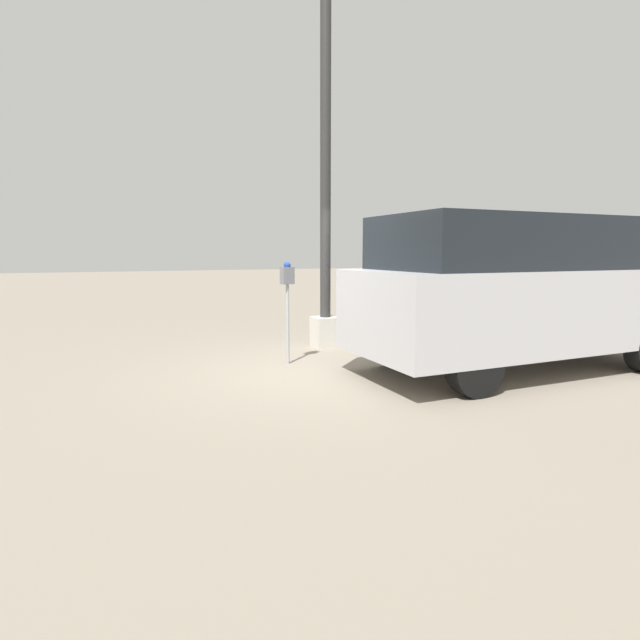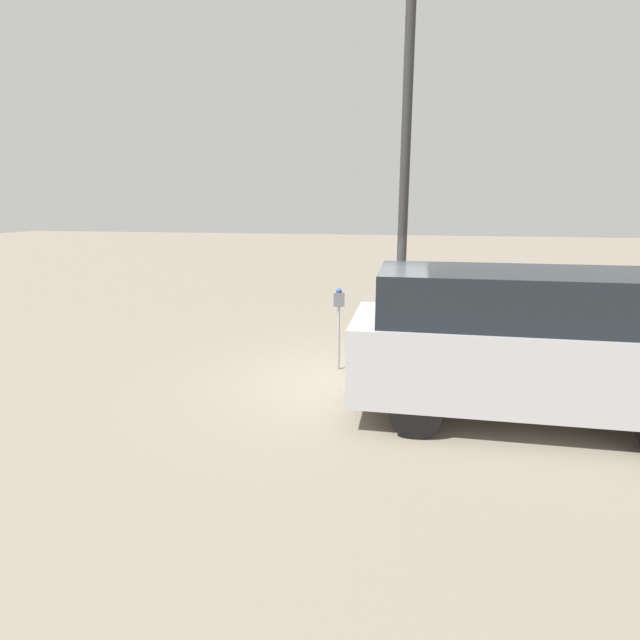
# 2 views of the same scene
# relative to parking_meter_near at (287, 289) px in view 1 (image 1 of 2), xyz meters

# --- Properties ---
(ground_plane) EXTENTS (80.00, 80.00, 0.00)m
(ground_plane) POSITION_rel_parking_meter_near_xyz_m (0.33, -0.45, -1.16)
(ground_plane) COLOR gray
(parking_meter_near) EXTENTS (0.22, 0.15, 1.57)m
(parking_meter_near) POSITION_rel_parking_meter_near_xyz_m (0.00, 0.00, 0.00)
(parking_meter_near) COLOR #9E9EA3
(parking_meter_near) RESTS_ON ground
(parking_meter_far) EXTENTS (0.22, 0.15, 1.34)m
(parking_meter_far) POSITION_rel_parking_meter_near_xyz_m (7.70, 0.00, -0.17)
(parking_meter_far) COLOR #9E9EA3
(parking_meter_far) RESTS_ON ground
(lamp_post) EXTENTS (0.44, 0.44, 6.62)m
(lamp_post) POSITION_rel_parking_meter_near_xyz_m (1.09, 1.03, 1.32)
(lamp_post) COLOR beige
(lamp_post) RESTS_ON ground
(parked_van) EXTENTS (5.03, 2.00, 2.20)m
(parked_van) POSITION_rel_parking_meter_near_xyz_m (2.96, -1.70, 0.03)
(parked_van) COLOR #B2B2B7
(parked_van) RESTS_ON ground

